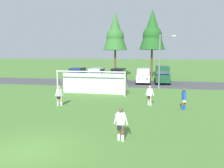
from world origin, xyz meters
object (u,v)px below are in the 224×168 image
player_striker_near (184,99)px  parked_car_slot_left (97,75)px  player_winger_left (59,96)px  parked_car_slot_center_right (162,74)px  player_defender_far (121,124)px  street_lamp (161,61)px  soccer_ball (117,115)px  parked_car_slot_center (143,76)px  player_midfield_center (150,95)px  parked_car_slot_center_left (118,75)px  parked_car_slot_far_left (77,75)px  soccer_goal (92,82)px

player_striker_near → parked_car_slot_left: 19.14m
player_winger_left → parked_car_slot_center_right: bearing=64.1°
player_defender_far → street_lamp: street_lamp is taller
player_striker_near → parked_car_slot_left: bearing=125.7°
soccer_ball → parked_car_slot_center: parked_car_slot_center is taller
player_defender_far → parked_car_slot_center: bearing=91.4°
soccer_ball → parked_car_slot_center_right: (3.11, 19.54, 1.23)m
player_midfield_center → parked_car_slot_center_left: bearing=109.8°
player_defender_far → parked_car_slot_far_left: (-10.63, 23.00, 0.29)m
player_winger_left → parked_car_slot_left: bearing=94.7°
parked_car_slot_center_left → parked_car_slot_center_right: 6.41m
parked_car_slot_far_left → parked_car_slot_left: same height
player_striker_near → parked_car_slot_center: 16.62m
player_midfield_center → parked_car_slot_left: size_ratio=0.36×
player_striker_near → player_midfield_center: same height
parked_car_slot_center → parked_car_slot_left: bearing=-175.6°
player_midfield_center → parked_car_slot_far_left: (-11.64, 14.58, 0.29)m
player_striker_near → parked_car_slot_center_left: 17.60m
player_striker_near → player_defender_far: same height
soccer_ball → player_winger_left: size_ratio=0.13×
player_striker_near → player_defender_far: 8.20m
player_striker_near → parked_car_slot_center_right: (-1.52, 16.54, 0.52)m
soccer_goal → parked_car_slot_left: 10.35m
soccer_goal → street_lamp: street_lamp is taller
player_winger_left → parked_car_slot_left: (-1.32, 16.17, 0.29)m
soccer_ball → parked_car_slot_center_left: parked_car_slot_center_left is taller
parked_car_slot_far_left → player_winger_left: bearing=-74.9°
soccer_goal → player_midfield_center: bearing=-35.2°
player_midfield_center → parked_car_slot_center: (-1.59, 15.01, 0.29)m
soccer_goal → player_winger_left: 6.19m
parked_car_slot_center → parked_car_slot_far_left: bearing=-177.5°
player_defender_far → player_winger_left: (-6.23, 6.73, 0.00)m
soccer_ball → parked_car_slot_left: size_ratio=0.05×
soccer_goal → soccer_ball: bearing=-63.6°
player_winger_left → parked_car_slot_far_left: size_ratio=0.35×
parked_car_slot_far_left → street_lamp: bearing=-21.8°
player_midfield_center → player_defender_far: bearing=-96.8°
parked_car_slot_center_right → street_lamp: 6.26m
player_midfield_center → player_striker_near: bearing=-22.3°
parked_car_slot_center_left → player_winger_left: bearing=-96.8°
parked_car_slot_center_left → parked_car_slot_center: 3.69m
player_midfield_center → parked_car_slot_center_right: size_ratio=0.33×
street_lamp → parked_car_slot_left: bearing=152.5°
street_lamp → soccer_goal: bearing=-143.9°
player_striker_near → street_lamp: street_lamp is taller
parked_car_slot_center → player_striker_near: bearing=-75.4°
soccer_goal → parked_car_slot_center_left: size_ratio=1.62×
player_striker_near → player_winger_left: 9.86m
parked_car_slot_center_right → parked_car_slot_far_left: bearing=-176.0°
soccer_ball → parked_car_slot_center_right: 19.82m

